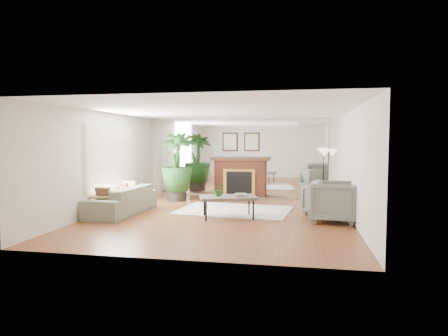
% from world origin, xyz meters
% --- Properties ---
extents(ground, '(7.00, 7.00, 0.00)m').
position_xyz_m(ground, '(0.00, 0.00, 0.00)').
color(ground, brown).
rests_on(ground, ground).
extents(wall_left, '(0.02, 7.00, 2.50)m').
position_xyz_m(wall_left, '(-2.99, 0.00, 1.25)').
color(wall_left, silver).
rests_on(wall_left, ground).
extents(wall_right, '(0.02, 7.00, 2.50)m').
position_xyz_m(wall_right, '(2.99, 0.00, 1.25)').
color(wall_right, silver).
rests_on(wall_right, ground).
extents(wall_back, '(6.00, 0.02, 2.50)m').
position_xyz_m(wall_back, '(0.00, 3.49, 1.25)').
color(wall_back, silver).
rests_on(wall_back, ground).
extents(mirror_panel, '(5.40, 0.04, 2.40)m').
position_xyz_m(mirror_panel, '(0.00, 3.47, 1.25)').
color(mirror_panel, silver).
rests_on(mirror_panel, wall_back).
extents(window_panel, '(0.04, 2.40, 1.50)m').
position_xyz_m(window_panel, '(-2.96, 0.40, 1.35)').
color(window_panel, '#B2E09E').
rests_on(window_panel, wall_left).
extents(fireplace, '(1.85, 0.83, 2.05)m').
position_xyz_m(fireplace, '(0.00, 3.26, 0.66)').
color(fireplace, brown).
rests_on(fireplace, ground).
extents(area_rug, '(2.98, 2.28, 0.03)m').
position_xyz_m(area_rug, '(0.21, 0.79, 0.01)').
color(area_rug, silver).
rests_on(area_rug, ground).
extents(coffee_table, '(1.45, 1.10, 0.51)m').
position_xyz_m(coffee_table, '(0.23, -0.18, 0.47)').
color(coffee_table, '#665B50').
rests_on(coffee_table, ground).
extents(sofa, '(1.01, 2.33, 0.67)m').
position_xyz_m(sofa, '(-2.45, -0.08, 0.33)').
color(sofa, slate).
rests_on(sofa, ground).
extents(armchair_back, '(1.06, 1.05, 0.73)m').
position_xyz_m(armchair_back, '(2.40, 0.68, 0.37)').
color(armchair_back, gray).
rests_on(armchair_back, ground).
extents(armchair_front, '(1.10, 1.07, 0.91)m').
position_xyz_m(armchair_front, '(2.60, -0.14, 0.45)').
color(armchair_front, gray).
rests_on(armchair_front, ground).
extents(side_table, '(0.55, 0.55, 0.53)m').
position_xyz_m(side_table, '(-2.65, -0.78, 0.45)').
color(side_table, olive).
rests_on(side_table, ground).
extents(potted_ficus, '(1.07, 1.07, 2.04)m').
position_xyz_m(potted_ficus, '(-1.76, 2.23, 1.09)').
color(potted_ficus, black).
rests_on(potted_ficus, ground).
extents(floor_lamp, '(0.51, 0.28, 1.56)m').
position_xyz_m(floor_lamp, '(2.64, 2.37, 1.33)').
color(floor_lamp, black).
rests_on(floor_lamp, ground).
extents(tabletop_plant, '(0.31, 0.28, 0.31)m').
position_xyz_m(tabletop_plant, '(0.01, -0.20, 0.67)').
color(tabletop_plant, '#286023').
rests_on(tabletop_plant, coffee_table).
extents(fruit_bowl, '(0.31, 0.31, 0.06)m').
position_xyz_m(fruit_bowl, '(0.50, -0.14, 0.55)').
color(fruit_bowl, olive).
rests_on(fruit_bowl, coffee_table).
extents(book, '(0.28, 0.32, 0.02)m').
position_xyz_m(book, '(0.43, 0.11, 0.52)').
color(book, olive).
rests_on(book, coffee_table).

